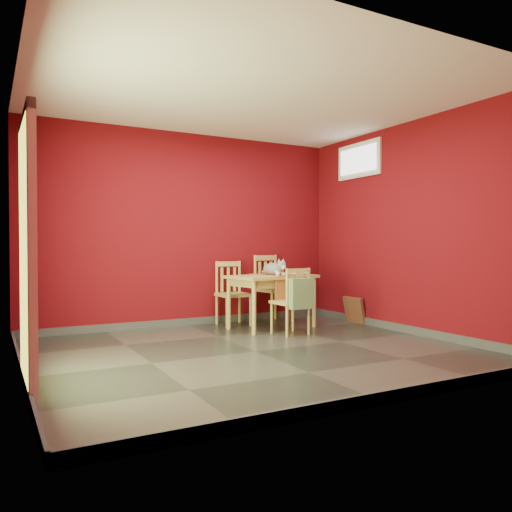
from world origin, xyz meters
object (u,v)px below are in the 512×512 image
chair_near (292,300)px  picture_frame (354,310)px  tote_bag (302,293)px  chair_far_left (232,292)px  chair_far_right (272,287)px  dining_table (272,282)px  cat (274,267)px

chair_near → picture_frame: bearing=15.6°
tote_bag → chair_far_left: bearing=104.6°
chair_far_left → chair_near: chair_far_left is taller
chair_near → tote_bag: chair_near is taller
chair_far_left → picture_frame: chair_far_left is taller
chair_far_right → tote_bag: chair_far_right is taller
tote_bag → picture_frame: (1.29, 0.57, -0.35)m
dining_table → tote_bag: tote_bag is taller
chair_near → chair_far_left: bearing=106.9°
chair_far_left → tote_bag: (0.33, -1.27, 0.08)m
chair_far_right → dining_table: bearing=-119.9°
chair_near → tote_bag: 0.23m
chair_far_right → picture_frame: size_ratio=2.58×
picture_frame → chair_far_right: bearing=143.0°
chair_far_left → picture_frame: bearing=-23.4°
chair_far_left → chair_far_right: 0.66m
chair_near → dining_table: bearing=87.9°
chair_far_left → picture_frame: 1.79m
cat → picture_frame: (1.28, -0.13, -0.65)m
picture_frame → chair_near: bearing=-164.4°
dining_table → picture_frame: 1.37m
picture_frame → tote_bag: bearing=-156.2°
dining_table → picture_frame: dining_table is taller
chair_far_left → chair_near: size_ratio=1.07×
chair_far_right → picture_frame: bearing=-37.0°
chair_far_left → tote_bag: size_ratio=2.02×
picture_frame → chair_far_left: bearing=156.6°
chair_far_left → picture_frame: (1.62, -0.70, -0.27)m
dining_table → chair_far_left: bearing=122.8°
cat → picture_frame: size_ratio=1.24×
dining_table → chair_far_left: 0.66m
chair_far_right → cat: 0.75m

